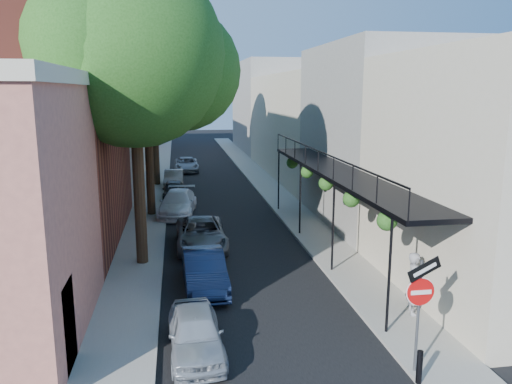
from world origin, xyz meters
name	(u,v)px	position (x,y,z in m)	size (l,w,h in m)	color
road_surface	(207,177)	(0.00, 30.00, 0.01)	(6.00, 64.00, 0.01)	black
sidewalk_left	(156,178)	(-4.00, 30.00, 0.06)	(2.00, 64.00, 0.12)	gray
sidewalk_right	(257,175)	(4.00, 30.00, 0.06)	(2.00, 64.00, 0.12)	gray
buildings_left	(78,116)	(-9.30, 28.76, 4.94)	(10.10, 59.10, 12.00)	tan
buildings_right	(320,121)	(8.99, 29.49, 4.42)	(9.80, 55.00, 10.00)	beige
sign_post	(420,296)	(3.16, 0.97, 2.04)	(0.89, 0.17, 2.99)	#595B60
bollard	(419,367)	(3.00, 0.50, 0.52)	(0.14, 0.14, 0.80)	black
oak_near	(146,59)	(-3.37, 10.26, 7.88)	(7.48, 6.80, 11.42)	#2F2213
oak_mid	(154,85)	(-3.42, 18.23, 7.06)	(6.60, 6.00, 10.20)	#2F2213
oak_far	(159,69)	(-3.35, 27.27, 8.26)	(7.70, 7.00, 11.90)	#2F2213
parked_car_a	(195,333)	(-2.00, 2.86, 0.58)	(1.38, 3.42, 1.17)	#989FA8
parked_car_b	(204,270)	(-1.53, 7.22, 0.65)	(1.38, 3.96, 1.31)	#142140
parked_car_c	(201,234)	(-1.40, 11.79, 0.64)	(2.11, 4.59, 1.27)	#5C5E63
parked_car_d	(178,203)	(-2.37, 18.02, 0.66)	(1.85, 4.54, 1.32)	white
parked_car_e	(174,190)	(-2.60, 22.27, 0.57)	(1.36, 3.37, 1.15)	black
parked_car_f	(174,179)	(-2.60, 26.13, 0.62)	(1.30, 3.73, 1.23)	slate
parked_car_g	(186,164)	(-1.56, 33.29, 0.60)	(2.00, 4.33, 1.20)	gray
pedestrian	(414,283)	(4.57, 3.99, 1.08)	(0.70, 0.46, 1.91)	gray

